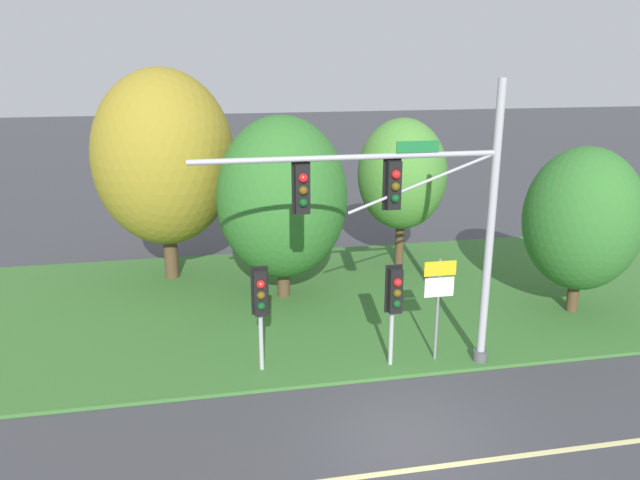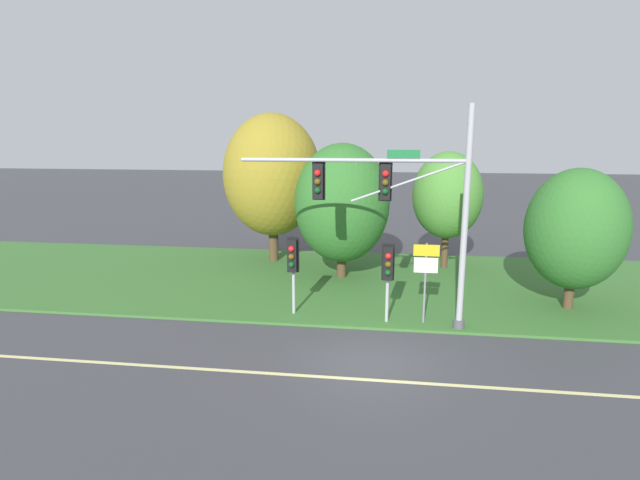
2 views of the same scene
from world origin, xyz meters
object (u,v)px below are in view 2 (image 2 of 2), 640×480
at_px(pedestrian_signal_further_along, 292,260).
at_px(tree_behind_signpost, 447,196).
at_px(pedestrian_signal_near_kerb, 388,267).
at_px(route_sign_post, 426,269).
at_px(tree_nearest_road, 272,175).
at_px(traffic_signal_mast, 403,200).
at_px(tree_left_of_mast, 342,203).
at_px(tree_mid_verge, 576,229).

xyz_separation_m(pedestrian_signal_further_along, tree_behind_signpost, (6.42, 7.89, 1.57)).
bearing_deg(pedestrian_signal_near_kerb, route_sign_post, 9.69).
bearing_deg(route_sign_post, tree_nearest_road, 131.98).
height_order(traffic_signal_mast, tree_left_of_mast, traffic_signal_mast).
distance_m(pedestrian_signal_near_kerb, pedestrian_signal_further_along, 3.55).
xyz_separation_m(pedestrian_signal_near_kerb, tree_behind_signpost, (2.89, 8.29, 1.62)).
bearing_deg(tree_left_of_mast, pedestrian_signal_near_kerb, -69.30).
height_order(traffic_signal_mast, tree_nearest_road, tree_nearest_road).
height_order(route_sign_post, tree_nearest_road, tree_nearest_road).
xyz_separation_m(pedestrian_signal_further_along, tree_mid_verge, (10.62, 2.21, 1.02)).
distance_m(pedestrian_signal_near_kerb, tree_mid_verge, 7.63).
xyz_separation_m(route_sign_post, tree_mid_verge, (5.76, 2.38, 1.16)).
bearing_deg(tree_behind_signpost, tree_mid_verge, -53.56).
relative_size(pedestrian_signal_further_along, tree_nearest_road, 0.38).
height_order(pedestrian_signal_further_along, route_sign_post, pedestrian_signal_further_along).
height_order(pedestrian_signal_further_along, tree_behind_signpost, tree_behind_signpost).
bearing_deg(tree_mid_verge, tree_nearest_road, 155.86).
xyz_separation_m(tree_left_of_mast, tree_behind_signpost, (5.09, 2.49, 0.15)).
distance_m(pedestrian_signal_further_along, tree_nearest_road, 8.90).
xyz_separation_m(pedestrian_signal_near_kerb, route_sign_post, (1.33, 0.23, -0.09)).
distance_m(tree_nearest_road, tree_mid_verge, 14.58).
distance_m(pedestrian_signal_further_along, tree_behind_signpost, 10.30).
height_order(route_sign_post, tree_behind_signpost, tree_behind_signpost).
bearing_deg(route_sign_post, tree_left_of_mast, 122.30).
bearing_deg(tree_nearest_road, tree_left_of_mast, -34.67).
bearing_deg(pedestrian_signal_further_along, tree_nearest_road, 107.83).
xyz_separation_m(traffic_signal_mast, pedestrian_signal_near_kerb, (-0.45, 0.11, -2.41)).
xyz_separation_m(traffic_signal_mast, tree_mid_verge, (6.64, 2.72, -1.35)).
relative_size(pedestrian_signal_further_along, tree_behind_signpost, 0.50).
distance_m(pedestrian_signal_further_along, tree_mid_verge, 10.89).
height_order(pedestrian_signal_near_kerb, route_sign_post, route_sign_post).
relative_size(pedestrian_signal_further_along, route_sign_post, 1.01).
bearing_deg(route_sign_post, tree_behind_signpost, 79.05).
bearing_deg(tree_mid_verge, tree_behind_signpost, 126.44).
bearing_deg(route_sign_post, pedestrian_signal_further_along, 177.95).
bearing_deg(route_sign_post, traffic_signal_mast, -158.98).
distance_m(pedestrian_signal_near_kerb, tree_nearest_road, 10.82).
bearing_deg(tree_left_of_mast, route_sign_post, -57.70).
xyz_separation_m(pedestrian_signal_near_kerb, tree_nearest_road, (-6.15, 8.54, 2.52)).
distance_m(traffic_signal_mast, tree_left_of_mast, 6.55).
bearing_deg(traffic_signal_mast, tree_behind_signpost, 73.78).
height_order(tree_nearest_road, tree_behind_signpost, tree_nearest_road).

